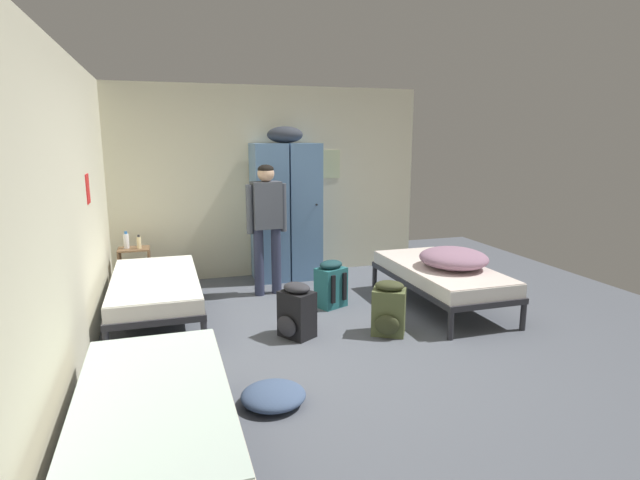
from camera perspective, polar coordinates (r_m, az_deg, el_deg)
ground_plane at (r=5.00m, az=0.91°, el=-11.30°), size 8.34×8.34×0.00m
room_backdrop at (r=5.62m, az=-14.43°, el=4.70°), size 4.36×5.27×2.62m
locker_bank at (r=6.96m, az=-3.82°, el=3.48°), size 0.90×0.55×2.07m
shelf_unit at (r=6.82m, az=-19.99°, el=-2.71°), size 0.38×0.30×0.57m
bed_left_front at (r=3.26m, az=-18.10°, el=-17.64°), size 0.90×1.90×0.49m
bed_right at (r=6.04m, az=13.33°, el=-3.76°), size 0.90×1.90×0.49m
bed_left_rear at (r=5.69m, az=-17.94°, el=-4.97°), size 0.90×1.90×0.49m
bedding_heap at (r=5.91m, az=14.71°, el=-1.96°), size 0.75×0.79×0.22m
person_traveler at (r=6.24m, az=-5.98°, el=2.53°), size 0.51×0.24×1.61m
water_bottle at (r=6.78m, az=-20.84°, el=-0.08°), size 0.06×0.06×0.21m
lotion_bottle at (r=6.71m, az=-19.58°, el=-0.26°), size 0.05×0.05×0.17m
backpack_black at (r=5.04m, az=-2.67°, el=-7.99°), size 0.41×0.40×0.55m
backpack_olive at (r=5.14m, az=7.69°, el=-7.69°), size 0.40×0.41×0.55m
backpack_teal at (r=5.91m, az=1.16°, el=-5.01°), size 0.39×0.40×0.55m
clothes_pile_denim at (r=3.93m, az=-5.23°, el=-16.93°), size 0.48×0.47×0.14m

